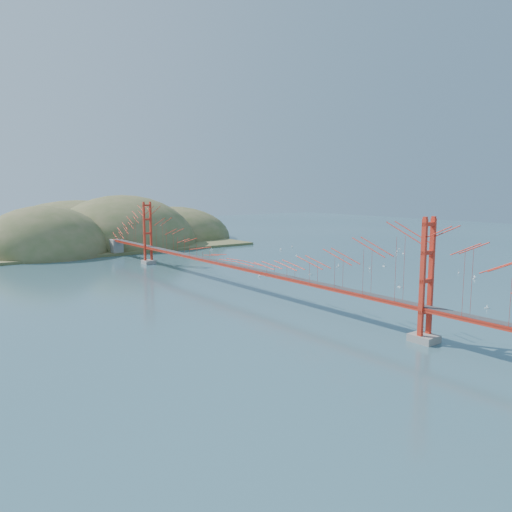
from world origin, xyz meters
TOP-DOWN VIEW (x-y plane):
  - ground at (0.00, 0.00)m, footprint 320.00×320.00m
  - bridge at (0.00, 0.18)m, footprint 2.20×94.40m
  - far_headlands at (2.21, 68.52)m, footprint 84.00×58.00m
  - sailboat_7 at (33.13, 30.88)m, footprint 0.52×0.45m
  - sailboat_15 at (29.87, 21.77)m, footprint 0.38×0.47m
  - sailboat_3 at (8.61, 6.73)m, footprint 0.53×0.44m
  - sailboat_9 at (51.01, 10.54)m, footprint 0.51×0.52m
  - sailboat_5 at (33.13, 1.35)m, footprint 0.48×0.55m
  - sailboat_12 at (20.66, 40.78)m, footprint 0.59×0.56m
  - sailboat_13 at (37.22, -10.97)m, footprint 0.55×0.55m
  - sailboat_8 at (38.85, 33.53)m, footprint 0.63×0.63m
  - sailboat_6 at (17.23, -26.74)m, footprint 0.54×0.54m
  - sailboat_11 at (56.77, 15.84)m, footprint 0.67×0.67m
  - sailboat_17 at (51.28, 12.38)m, footprint 0.54×0.51m
  - sailboat_4 at (28.48, 0.72)m, footprint 0.70×0.70m
  - sailboat_2 at (34.59, -15.29)m, footprint 0.58×0.51m
  - sailboat_0 at (19.37, -12.52)m, footprint 0.49×0.57m
  - sailboat_1 at (16.30, 2.96)m, footprint 0.62×0.62m
  - sailboat_16 at (26.06, 5.99)m, footprint 0.60×0.60m
  - sailboat_extra_0 at (9.38, 5.97)m, footprint 0.57×0.57m

SIDE VIEW (x-z plane):
  - ground at x=0.00m, z-range 0.00..0.00m
  - far_headlands at x=2.21m, z-range -12.50..12.50m
  - sailboat_15 at x=29.87m, z-range -0.15..0.41m
  - sailboat_6 at x=17.23m, z-range -0.15..0.42m
  - sailboat_13 at x=37.22m, z-range -0.15..0.43m
  - sailboat_9 at x=51.01m, z-range -0.16..0.43m
  - sailboat_7 at x=33.13m, z-range -0.16..0.44m
  - sailboat_17 at x=51.28m, z-range -0.16..0.44m
  - sailboat_3 at x=8.61m, z-range -0.16..0.44m
  - sailboat_extra_0 at x=9.38m, z-range -0.17..0.45m
  - sailboat_5 at x=33.13m, z-range -0.17..0.46m
  - sailboat_0 at x=19.37m, z-range -0.18..0.48m
  - sailboat_1 at x=16.30m, z-range -0.18..0.48m
  - sailboat_2 at x=34.59m, z-range -0.18..0.48m
  - sailboat_12 at x=20.66m, z-range -0.18..0.48m
  - sailboat_16 at x=26.06m, z-range -0.19..0.48m
  - sailboat_8 at x=38.85m, z-range -0.19..0.50m
  - sailboat_4 at x=28.48m, z-range -0.21..0.53m
  - sailboat_11 at x=56.77m, z-range -0.21..0.53m
  - bridge at x=0.00m, z-range 1.01..13.01m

